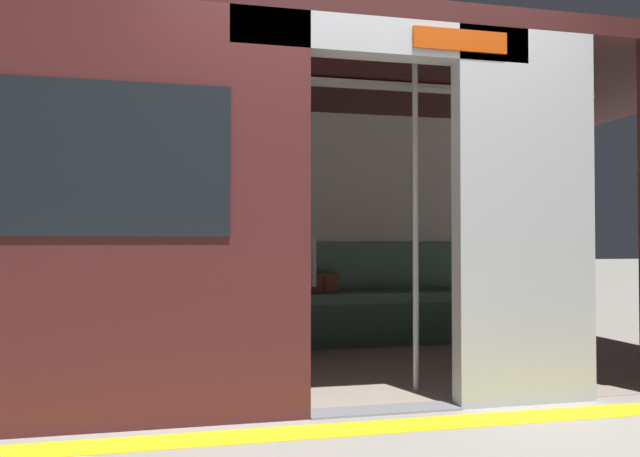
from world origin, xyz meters
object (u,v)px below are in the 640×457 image
(handbag, at_px, (323,283))
(grab_pole_far, at_px, (415,220))
(grab_pole_door, at_px, (303,219))
(person_seated, at_px, (285,269))
(bench_seat, at_px, (299,306))
(book, at_px, (233,293))
(train_car, at_px, (322,164))

(handbag, relative_size, grab_pole_far, 0.12)
(grab_pole_door, bearing_deg, person_seated, -97.36)
(bench_seat, xyz_separation_m, book, (0.57, -0.03, 0.13))
(grab_pole_door, bearing_deg, train_car, -111.50)
(train_car, xyz_separation_m, handbag, (-0.28, -1.10, -0.94))
(train_car, bearing_deg, grab_pole_door, 68.50)
(train_car, relative_size, grab_pole_door, 3.01)
(handbag, bearing_deg, train_car, 75.97)
(book, bearing_deg, person_seated, 148.45)
(bench_seat, distance_m, handbag, 0.31)
(train_car, relative_size, grab_pole_far, 3.01)
(handbag, bearing_deg, book, 1.40)
(grab_pole_far, bearing_deg, book, -63.03)
(handbag, xyz_separation_m, grab_pole_door, (0.59, 1.91, 0.50))
(handbag, distance_m, book, 0.80)
(train_car, xyz_separation_m, grab_pole_far, (-0.41, 0.76, -0.43))
(train_car, height_order, grab_pole_far, train_car)
(grab_pole_far, bearing_deg, bench_seat, -78.57)
(train_car, distance_m, grab_pole_far, 0.97)
(book, height_order, grab_pole_door, grab_pole_door)
(person_seated, relative_size, grab_pole_far, 0.57)
(grab_pole_far, bearing_deg, person_seated, -74.17)
(train_car, distance_m, bench_seat, 1.54)
(bench_seat, relative_size, book, 14.79)
(book, xyz_separation_m, grab_pole_door, (-0.21, 1.89, 0.57))
(handbag, relative_size, grab_pole_door, 0.12)
(handbag, relative_size, book, 1.18)
(bench_seat, height_order, handbag, handbag)
(book, bearing_deg, train_car, 95.33)
(person_seated, xyz_separation_m, grab_pole_far, (-0.50, 1.76, 0.37))
(person_seated, xyz_separation_m, book, (0.44, -0.09, -0.20))
(person_seated, bearing_deg, book, -11.02)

